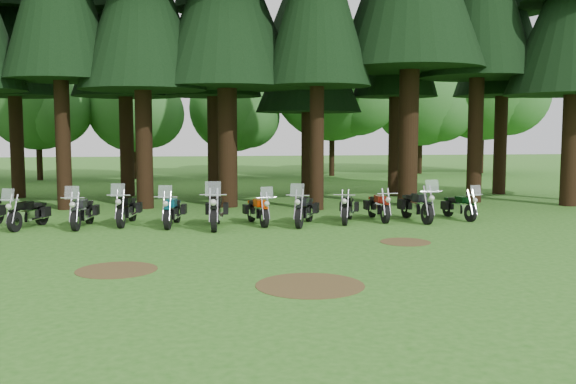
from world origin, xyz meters
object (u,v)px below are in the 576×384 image
(motorcycle_3, at_px, (127,210))
(motorcycle_6, at_px, (258,211))
(motorcycle_1, at_px, (28,214))
(motorcycle_11, at_px, (459,207))
(motorcycle_8, at_px, (347,209))
(motorcycle_4, at_px, (172,212))
(motorcycle_10, at_px, (417,206))
(motorcycle_5, at_px, (216,211))
(motorcycle_7, at_px, (304,210))
(motorcycle_2, at_px, (83,213))
(motorcycle_9, at_px, (378,207))

(motorcycle_3, relative_size, motorcycle_6, 1.09)
(motorcycle_1, height_order, motorcycle_6, motorcycle_1)
(motorcycle_1, bearing_deg, motorcycle_11, 19.15)
(motorcycle_1, relative_size, motorcycle_8, 1.02)
(motorcycle_4, distance_m, motorcycle_10, 8.20)
(motorcycle_6, bearing_deg, motorcycle_8, -9.33)
(motorcycle_5, relative_size, motorcycle_8, 1.21)
(motorcycle_1, relative_size, motorcycle_10, 0.88)
(motorcycle_8, relative_size, motorcycle_11, 1.02)
(motorcycle_3, xyz_separation_m, motorcycle_5, (2.86, -1.14, 0.04))
(motorcycle_3, distance_m, motorcycle_6, 4.30)
(motorcycle_6, bearing_deg, motorcycle_7, -22.63)
(motorcycle_2, xyz_separation_m, motorcycle_3, (1.33, 0.43, 0.01))
(motorcycle_8, bearing_deg, motorcycle_5, -152.50)
(motorcycle_7, relative_size, motorcycle_10, 0.94)
(motorcycle_4, height_order, motorcycle_7, motorcycle_7)
(motorcycle_1, distance_m, motorcycle_5, 5.90)
(motorcycle_11, bearing_deg, motorcycle_7, 176.24)
(motorcycle_4, xyz_separation_m, motorcycle_9, (6.97, 0.35, -0.03))
(motorcycle_1, xyz_separation_m, motorcycle_9, (11.44, 0.18, -0.01))
(motorcycle_6, height_order, motorcycle_8, motorcycle_6)
(motorcycle_3, distance_m, motorcycle_9, 8.46)
(motorcycle_7, bearing_deg, motorcycle_4, -163.23)
(motorcycle_4, relative_size, motorcycle_9, 1.05)
(motorcycle_9, bearing_deg, motorcycle_1, 179.85)
(motorcycle_2, bearing_deg, motorcycle_1, -174.91)
(motorcycle_7, relative_size, motorcycle_9, 1.05)
(motorcycle_1, bearing_deg, motorcycle_8, 18.25)
(motorcycle_9, height_order, motorcycle_11, motorcycle_11)
(motorcycle_2, distance_m, motorcycle_10, 11.02)
(motorcycle_6, bearing_deg, motorcycle_2, 166.75)
(motorcycle_7, bearing_deg, motorcycle_9, 36.47)
(motorcycle_1, xyz_separation_m, motorcycle_4, (4.48, -0.17, 0.02))
(motorcycle_9, height_order, motorcycle_10, motorcycle_10)
(motorcycle_2, bearing_deg, motorcycle_3, 24.11)
(motorcycle_4, xyz_separation_m, motorcycle_5, (1.37, -0.58, 0.05))
(motorcycle_10, bearing_deg, motorcycle_9, 157.60)
(motorcycle_10, distance_m, motorcycle_11, 1.65)
(motorcycle_8, distance_m, motorcycle_10, 2.40)
(motorcycle_1, bearing_deg, motorcycle_10, 18.07)
(motorcycle_2, relative_size, motorcycle_9, 1.06)
(motorcycle_2, relative_size, motorcycle_10, 0.95)
(motorcycle_2, bearing_deg, motorcycle_7, 2.24)
(motorcycle_1, distance_m, motorcycle_11, 14.30)
(motorcycle_5, distance_m, motorcycle_11, 8.49)
(motorcycle_6, height_order, motorcycle_7, motorcycle_7)
(motorcycle_7, bearing_deg, motorcycle_5, -154.08)
(motorcycle_4, height_order, motorcycle_9, motorcycle_4)
(motorcycle_4, distance_m, motorcycle_8, 5.80)
(motorcycle_1, relative_size, motorcycle_4, 0.94)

